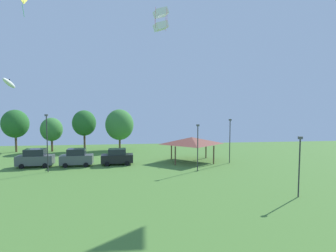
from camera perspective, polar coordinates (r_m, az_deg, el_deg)
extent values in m
cylinder|color=green|center=(38.38, -28.98, 21.09)|extent=(0.26, 0.11, 1.47)
cube|color=white|center=(32.59, -1.58, 23.42)|extent=(1.85, 1.74, 1.15)
cube|color=white|center=(32.13, -1.57, 20.90)|extent=(1.85, 1.74, 1.15)
cylinder|color=red|center=(31.70, -2.73, 22.55)|extent=(0.02, 0.02, 2.24)
cylinder|color=red|center=(31.80, -0.22, 22.49)|extent=(0.02, 0.02, 2.24)
cylinder|color=red|center=(32.92, -2.88, 21.84)|extent=(0.02, 0.02, 2.24)
cylinder|color=red|center=(33.02, -0.48, 21.79)|extent=(0.02, 0.02, 2.24)
ellipsoid|color=white|center=(40.62, -31.30, 7.97)|extent=(0.83, 2.93, 1.57)
cube|color=black|center=(40.64, -31.31, 8.22)|extent=(0.11, 0.32, 0.77)
cube|color=#4C5156|center=(39.49, -26.93, -6.62)|extent=(4.71, 2.01, 1.25)
cube|color=#1E232D|center=(39.32, -26.98, -5.11)|extent=(2.63, 1.75, 0.87)
cylinder|color=black|center=(38.39, -25.23, -7.82)|extent=(0.65, 0.26, 0.64)
cylinder|color=black|center=(40.03, -24.55, -7.31)|extent=(0.65, 0.26, 0.64)
cylinder|color=black|center=(39.25, -29.29, -7.69)|extent=(0.65, 0.26, 0.64)
cylinder|color=black|center=(40.86, -28.46, -7.21)|extent=(0.65, 0.26, 0.64)
cube|color=#4C5156|center=(37.88, -19.25, -6.87)|extent=(4.31, 1.91, 1.22)
cube|color=#1E232D|center=(37.70, -19.29, -5.32)|extent=(2.40, 1.69, 0.85)
cylinder|color=black|center=(36.95, -17.44, -8.06)|extent=(0.65, 0.25, 0.64)
cylinder|color=black|center=(38.62, -17.07, -7.53)|extent=(0.65, 0.25, 0.64)
cylinder|color=black|center=(37.43, -21.47, -8.01)|extent=(0.65, 0.25, 0.64)
cylinder|color=black|center=(39.08, -20.92, -7.48)|extent=(0.65, 0.25, 0.64)
cube|color=black|center=(37.41, -10.99, -6.92)|extent=(4.43, 2.10, 1.12)
cube|color=#1E232D|center=(37.24, -11.01, -5.49)|extent=(2.47, 1.84, 0.78)
cylinder|color=black|center=(36.61, -8.89, -8.04)|extent=(0.65, 0.26, 0.64)
cylinder|color=black|center=(38.42, -8.94, -7.46)|extent=(0.65, 0.26, 0.64)
cylinder|color=black|center=(36.67, -13.13, -8.07)|extent=(0.65, 0.26, 0.64)
cylinder|color=black|center=(38.48, -12.96, -7.49)|extent=(0.65, 0.26, 0.64)
cylinder|color=brown|center=(36.44, 1.60, -6.47)|extent=(0.20, 0.20, 2.60)
cylinder|color=brown|center=(37.57, 9.92, -6.21)|extent=(0.20, 0.20, 2.60)
cylinder|color=brown|center=(40.63, 0.76, -5.37)|extent=(0.20, 0.20, 2.60)
cylinder|color=brown|center=(41.65, 8.26, -5.17)|extent=(0.20, 0.20, 2.60)
pyramid|color=brown|center=(38.71, 5.18, -3.16)|extent=(7.06, 5.56, 1.00)
cylinder|color=#2D2D33|center=(26.19, 26.66, -8.23)|extent=(0.12, 0.12, 5.20)
cube|color=#4C4C51|center=(25.77, 26.85, -2.31)|extent=(0.36, 0.20, 0.24)
cylinder|color=#2D2D33|center=(38.41, 13.30, -3.41)|extent=(0.12, 0.12, 6.08)
cube|color=#4C4C51|center=(38.13, 13.38, 1.31)|extent=(0.36, 0.20, 0.24)
cylinder|color=#2D2D33|center=(35.37, -24.80, -3.65)|extent=(0.12, 0.12, 6.90)
cube|color=#4C4C51|center=(35.09, -24.98, 2.14)|extent=(0.36, 0.20, 0.24)
cylinder|color=#2D2D33|center=(33.08, 6.48, -4.93)|extent=(0.12, 0.12, 5.62)
cube|color=#4C4C51|center=(32.74, 6.52, 0.15)|extent=(0.36, 0.20, 0.24)
cylinder|color=brown|center=(54.12, -30.18, -3.14)|extent=(0.36, 0.36, 3.36)
ellipsoid|color=#286628|center=(53.83, -30.31, 0.43)|extent=(4.54, 4.54, 4.99)
cylinder|color=brown|center=(51.80, -23.93, -3.67)|extent=(0.36, 0.36, 2.58)
ellipsoid|color=#3D7F38|center=(51.52, -24.02, -0.68)|extent=(3.82, 3.82, 4.20)
cylinder|color=brown|center=(50.30, -17.70, -3.18)|extent=(0.36, 0.36, 3.54)
ellipsoid|color=#286628|center=(50.00, -17.79, 0.63)|extent=(4.22, 4.22, 4.64)
cylinder|color=brown|center=(49.73, -10.46, -3.56)|extent=(0.36, 0.36, 2.81)
ellipsoid|color=#3D7F38|center=(49.40, -10.51, 0.29)|extent=(5.18, 5.18, 5.70)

